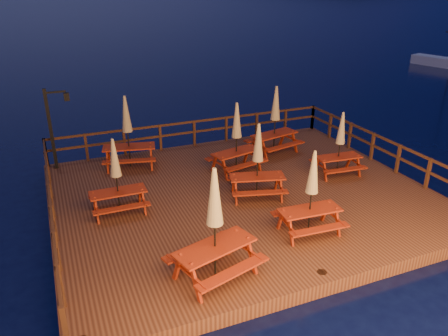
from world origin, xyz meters
The scene contains 13 objects.
ground centered at (0.00, 0.00, 0.00)m, with size 500.00×500.00×0.00m, color black.
deck centered at (0.00, 0.00, 0.20)m, with size 12.00×10.00×0.40m, color #462316.
deck_piles centered at (0.00, 0.00, -0.30)m, with size 11.44×9.44×1.40m.
railing centered at (0.00, 1.78, 1.16)m, with size 11.80×9.75×1.10m.
lamp_post centered at (-5.39, 4.55, 2.20)m, with size 0.85×0.18×3.00m.
picnic_table_0 centered at (2.70, 2.82, 1.82)m, with size 2.20×1.94×2.73m.
picnic_table_1 centered at (0.54, 1.71, 1.74)m, with size 2.10×1.86×2.58m.
picnic_table_2 centered at (-2.44, -3.74, 1.86)m, with size 2.34×2.10×2.81m.
picnic_table_3 centered at (-3.98, 0.25, 1.63)m, with size 1.67×1.37×2.36m.
picnic_table_4 centered at (0.30, -0.44, 1.69)m, with size 2.07×1.85×2.49m.
picnic_table_5 centered at (0.67, -2.93, 1.67)m, with size 1.79×1.51×2.45m.
picnic_table_6 centered at (3.79, 0.05, 1.61)m, with size 1.73×1.47×2.32m.
picnic_table_7 centered at (-2.97, 3.63, 1.81)m, with size 2.20×1.95×2.71m.
Camera 1 is at (-5.52, -11.69, 6.93)m, focal length 35.00 mm.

